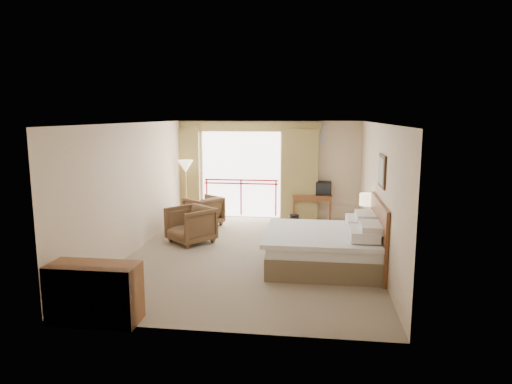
# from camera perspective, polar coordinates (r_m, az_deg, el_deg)

# --- Properties ---
(floor) EXTENTS (7.00, 7.00, 0.00)m
(floor) POSITION_cam_1_polar(r_m,az_deg,el_deg) (9.60, -0.46, -7.72)
(floor) COLOR gray
(floor) RESTS_ON ground
(ceiling) EXTENTS (7.00, 7.00, 0.00)m
(ceiling) POSITION_cam_1_polar(r_m,az_deg,el_deg) (9.17, -0.49, 8.62)
(ceiling) COLOR white
(ceiling) RESTS_ON wall_back
(wall_back) EXTENTS (5.00, 0.00, 5.00)m
(wall_back) POSITION_cam_1_polar(r_m,az_deg,el_deg) (12.73, 1.69, 2.81)
(wall_back) COLOR beige
(wall_back) RESTS_ON ground
(wall_front) EXTENTS (5.00, 0.00, 5.00)m
(wall_front) POSITION_cam_1_polar(r_m,az_deg,el_deg) (5.91, -5.15, -5.23)
(wall_front) COLOR beige
(wall_front) RESTS_ON ground
(wall_left) EXTENTS (0.00, 7.00, 7.00)m
(wall_left) POSITION_cam_1_polar(r_m,az_deg,el_deg) (9.94, -14.90, 0.55)
(wall_left) COLOR beige
(wall_left) RESTS_ON ground
(wall_right) EXTENTS (0.00, 7.00, 7.00)m
(wall_right) POSITION_cam_1_polar(r_m,az_deg,el_deg) (9.29, 14.99, -0.07)
(wall_right) COLOR beige
(wall_right) RESTS_ON ground
(balcony_door) EXTENTS (2.40, 0.00, 2.40)m
(balcony_door) POSITION_cam_1_polar(r_m,az_deg,el_deg) (12.83, -1.88, 2.18)
(balcony_door) COLOR white
(balcony_door) RESTS_ON wall_back
(balcony_railing) EXTENTS (2.09, 0.03, 1.02)m
(balcony_railing) POSITION_cam_1_polar(r_m,az_deg,el_deg) (12.87, -1.89, 0.46)
(balcony_railing) COLOR red
(balcony_railing) RESTS_ON wall_back
(curtain_left) EXTENTS (1.00, 0.26, 2.50)m
(curtain_left) POSITION_cam_1_polar(r_m,az_deg,el_deg) (13.07, -9.14, 2.42)
(curtain_left) COLOR olive
(curtain_left) RESTS_ON wall_back
(curtain_right) EXTENTS (1.00, 0.26, 2.50)m
(curtain_right) POSITION_cam_1_polar(r_m,az_deg,el_deg) (12.54, 5.49, 2.20)
(curtain_right) COLOR olive
(curtain_right) RESTS_ON wall_back
(valance) EXTENTS (4.40, 0.22, 0.28)m
(valance) POSITION_cam_1_polar(r_m,az_deg,el_deg) (12.63, -1.99, 8.21)
(valance) COLOR olive
(valance) RESTS_ON wall_back
(hvac_vent) EXTENTS (0.50, 0.04, 0.50)m
(hvac_vent) POSITION_cam_1_polar(r_m,az_deg,el_deg) (12.56, 7.66, 7.21)
(hvac_vent) COLOR silver
(hvac_vent) RESTS_ON wall_back
(bed) EXTENTS (2.13, 2.06, 0.97)m
(bed) POSITION_cam_1_polar(r_m,az_deg,el_deg) (8.84, 8.71, -6.82)
(bed) COLOR brown
(bed) RESTS_ON floor
(headboard) EXTENTS (0.06, 2.10, 1.30)m
(headboard) POSITION_cam_1_polar(r_m,az_deg,el_deg) (8.84, 15.04, -5.20)
(headboard) COLOR brown
(headboard) RESTS_ON wall_right
(framed_art) EXTENTS (0.04, 0.72, 0.60)m
(framed_art) POSITION_cam_1_polar(r_m,az_deg,el_deg) (8.62, 15.46, 2.54)
(framed_art) COLOR #301C0D
(framed_art) RESTS_ON wall_right
(nightstand) EXTENTS (0.49, 0.58, 0.65)m
(nightstand) POSITION_cam_1_polar(r_m,az_deg,el_deg) (10.07, 13.53, -5.23)
(nightstand) COLOR brown
(nightstand) RESTS_ON floor
(table_lamp) EXTENTS (0.31, 0.31, 0.54)m
(table_lamp) POSITION_cam_1_polar(r_m,az_deg,el_deg) (9.96, 13.67, -0.97)
(table_lamp) COLOR tan
(table_lamp) RESTS_ON nightstand
(phone) EXTENTS (0.18, 0.15, 0.08)m
(phone) POSITION_cam_1_polar(r_m,az_deg,el_deg) (9.83, 13.42, -3.39)
(phone) COLOR black
(phone) RESTS_ON nightstand
(desk) EXTENTS (1.07, 0.52, 0.70)m
(desk) POSITION_cam_1_polar(r_m,az_deg,el_deg) (12.69, 7.04, -0.96)
(desk) COLOR brown
(desk) RESTS_ON floor
(tv) EXTENTS (0.41, 0.33, 0.38)m
(tv) POSITION_cam_1_polar(r_m,az_deg,el_deg) (12.58, 8.43, 0.48)
(tv) COLOR black
(tv) RESTS_ON desk
(coffee_maker) EXTENTS (0.15, 0.15, 0.28)m
(coffee_maker) POSITION_cam_1_polar(r_m,az_deg,el_deg) (12.60, 5.47, 0.33)
(coffee_maker) COLOR black
(coffee_maker) RESTS_ON desk
(cup) EXTENTS (0.09, 0.09, 0.10)m
(cup) POSITION_cam_1_polar(r_m,az_deg,el_deg) (12.56, 6.14, -0.11)
(cup) COLOR white
(cup) RESTS_ON desk
(wastebasket) EXTENTS (0.27, 0.27, 0.33)m
(wastebasket) POSITION_cam_1_polar(r_m,az_deg,el_deg) (11.83, 4.78, -3.60)
(wastebasket) COLOR black
(wastebasket) RESTS_ON floor
(armchair_far) EXTENTS (1.17, 1.16, 0.77)m
(armchair_far) POSITION_cam_1_polar(r_m,az_deg,el_deg) (12.10, -6.58, -4.12)
(armchair_far) COLOR #4E3621
(armchair_far) RESTS_ON floor
(armchair_near) EXTENTS (1.25, 1.26, 0.82)m
(armchair_near) POSITION_cam_1_polar(r_m,az_deg,el_deg) (10.51, -8.11, -6.27)
(armchair_near) COLOR #4E3621
(armchair_near) RESTS_ON floor
(side_table) EXTENTS (0.51, 0.51, 0.55)m
(side_table) POSITION_cam_1_polar(r_m,az_deg,el_deg) (11.11, -8.89, -3.39)
(side_table) COLOR #301C0D
(side_table) RESTS_ON floor
(book) EXTENTS (0.22, 0.27, 0.02)m
(book) POSITION_cam_1_polar(r_m,az_deg,el_deg) (11.07, -8.92, -2.49)
(book) COLOR white
(book) RESTS_ON side_table
(floor_lamp) EXTENTS (0.42, 0.42, 1.64)m
(floor_lamp) POSITION_cam_1_polar(r_m,az_deg,el_deg) (12.59, -8.79, 2.91)
(floor_lamp) COLOR tan
(floor_lamp) RESTS_ON floor
(dresser) EXTENTS (1.25, 0.53, 0.83)m
(dresser) POSITION_cam_1_polar(r_m,az_deg,el_deg) (6.86, -19.57, -11.82)
(dresser) COLOR brown
(dresser) RESTS_ON floor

